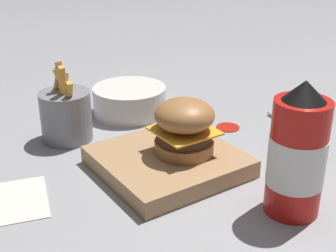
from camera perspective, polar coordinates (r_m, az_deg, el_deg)
The scene contains 9 objects.
ground_plane at distance 0.80m, azimuth -1.99°, elevation -4.87°, with size 6.00×6.00×0.00m, color gray.
serving_board at distance 0.79m, azimuth -0.00°, elevation -4.34°, with size 0.22×0.21×0.03m.
burger at distance 0.76m, azimuth 2.01°, elevation -0.03°, with size 0.10×0.10×0.09m.
ketchup_bottle at distance 0.67m, azimuth 15.45°, elevation -3.41°, with size 0.08×0.08×0.20m.
fries_basket at distance 0.90m, azimuth -12.33°, elevation 1.38°, with size 0.10×0.10×0.15m.
side_bowl at distance 1.01m, azimuth -4.70°, elevation 3.23°, with size 0.16×0.16×0.06m.
spoon at distance 0.94m, azimuth 16.68°, elevation -1.11°, with size 0.05×0.18×0.01m.
ketchup_puddle at distance 0.95m, azimuth 7.31°, elevation -0.11°, with size 0.05×0.05×0.00m.
parchment_square at distance 0.75m, azimuth -19.19°, elevation -8.72°, with size 0.15×0.15×0.00m.
Camera 1 is at (0.37, 0.60, 0.39)m, focal length 50.00 mm.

